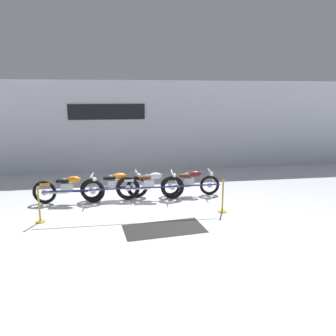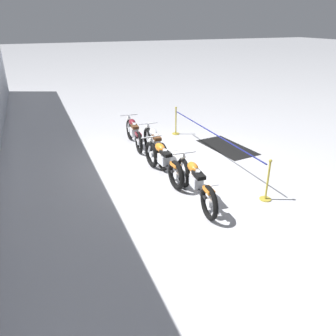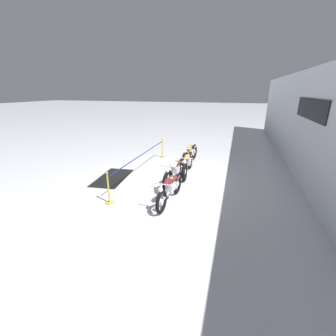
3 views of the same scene
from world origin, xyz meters
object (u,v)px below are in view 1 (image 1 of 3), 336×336
(motorcycle_orange_0, at_px, (69,189))
(stanchion_far_left, at_px, (95,197))
(floor_banner, at_px, (164,229))
(motorcycle_orange_1, at_px, (115,186))
(motorcycle_silver_2, at_px, (150,186))
(motorcycle_maroon_3, at_px, (190,183))
(stanchion_mid_left, at_px, (223,201))

(motorcycle_orange_0, bearing_deg, stanchion_far_left, -59.15)
(motorcycle_orange_0, height_order, stanchion_far_left, stanchion_far_left)
(floor_banner, bearing_deg, motorcycle_orange_1, 107.88)
(floor_banner, bearing_deg, motorcycle_silver_2, 85.42)
(motorcycle_orange_1, relative_size, motorcycle_maroon_3, 1.09)
(motorcycle_maroon_3, xyz_separation_m, stanchion_far_left, (-3.22, -1.83, 0.19))
(motorcycle_orange_1, bearing_deg, stanchion_far_left, -106.85)
(motorcycle_silver_2, xyz_separation_m, stanchion_far_left, (-1.76, -1.60, 0.17))
(stanchion_far_left, xyz_separation_m, floor_banner, (1.85, -1.04, -0.66))
(motorcycle_silver_2, bearing_deg, motorcycle_orange_1, 169.64)
(motorcycle_orange_0, relative_size, floor_banner, 1.10)
(motorcycle_maroon_3, bearing_deg, stanchion_far_left, -150.45)
(floor_banner, bearing_deg, stanchion_far_left, 144.09)
(motorcycle_silver_2, height_order, stanchion_mid_left, stanchion_mid_left)
(motorcycle_maroon_3, bearing_deg, motorcycle_orange_0, -176.96)
(motorcycle_orange_1, bearing_deg, motorcycle_orange_0, -171.82)
(motorcycle_orange_1, distance_m, stanchion_mid_left, 3.75)
(motorcycle_orange_0, bearing_deg, motorcycle_maroon_3, 3.04)
(stanchion_mid_left, bearing_deg, motorcycle_orange_0, 161.45)
(stanchion_far_left, bearing_deg, motorcycle_maroon_3, 29.55)
(stanchion_far_left, distance_m, floor_banner, 2.22)
(motorcycle_orange_1, height_order, stanchion_mid_left, stanchion_mid_left)
(motorcycle_silver_2, distance_m, stanchion_far_left, 2.39)
(stanchion_far_left, relative_size, stanchion_mid_left, 5.14)
(stanchion_far_left, bearing_deg, motorcycle_silver_2, 42.26)
(motorcycle_orange_0, relative_size, motorcycle_maroon_3, 1.11)
(motorcycle_maroon_3, relative_size, floor_banner, 0.99)
(motorcycle_maroon_3, distance_m, floor_banner, 3.21)
(motorcycle_orange_1, height_order, motorcycle_maroon_3, motorcycle_orange_1)
(motorcycle_orange_1, height_order, stanchion_far_left, stanchion_far_left)
(motorcycle_orange_0, xyz_separation_m, floor_banner, (2.81, -2.65, -0.48))
(stanchion_mid_left, bearing_deg, floor_banner, -152.14)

